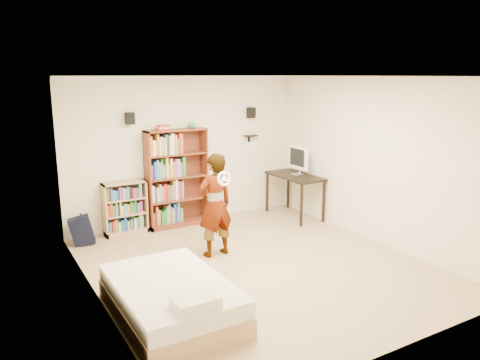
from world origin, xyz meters
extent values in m
cube|color=tan|center=(0.00, 0.00, 0.00)|extent=(4.50, 5.00, 0.01)
cube|color=white|center=(0.00, 2.50, 1.35)|extent=(4.50, 0.02, 2.70)
cube|color=white|center=(0.00, -2.50, 1.35)|extent=(4.50, 0.02, 2.70)
cube|color=white|center=(-2.25, 0.00, 1.35)|extent=(0.02, 5.00, 2.70)
cube|color=white|center=(2.25, 0.00, 1.35)|extent=(0.02, 5.00, 2.70)
cube|color=white|center=(0.00, 0.00, 2.70)|extent=(4.50, 5.00, 0.02)
cube|color=white|center=(0.00, 2.47, 2.67)|extent=(4.50, 0.06, 0.06)
cube|color=white|center=(0.00, -2.47, 2.67)|extent=(4.50, 0.06, 0.06)
cube|color=white|center=(-2.22, 0.00, 2.67)|extent=(0.06, 5.00, 0.06)
cube|color=white|center=(2.22, 0.00, 2.67)|extent=(0.06, 5.00, 0.06)
cube|color=black|center=(-1.05, 2.40, 2.00)|extent=(0.14, 0.12, 0.20)
cube|color=black|center=(1.35, 2.40, 2.00)|extent=(0.14, 0.12, 0.20)
cube|color=black|center=(1.35, 2.41, 1.55)|extent=(0.25, 0.16, 0.02)
imported|color=black|center=(-0.33, 0.70, 0.79)|extent=(0.61, 0.42, 1.59)
torus|color=white|center=(-0.33, 0.40, 1.26)|extent=(0.22, 0.08, 0.22)
camera|label=1|loc=(-3.42, -5.37, 2.73)|focal=35.00mm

